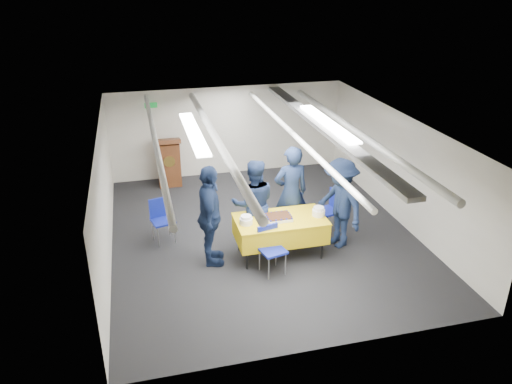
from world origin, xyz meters
TOP-DOWN VIEW (x-y plane):
  - ground at (0.00, 0.00)m, footprint 7.00×7.00m
  - room_shell at (0.09, 0.41)m, footprint 6.00×7.00m
  - serving_table at (0.12, -0.86)m, footprint 1.68×0.92m
  - sheet_cake at (0.08, -0.88)m, footprint 0.47×0.36m
  - plate_stack_left at (-0.54, -0.91)m, footprint 0.24×0.24m
  - plate_stack_right at (0.85, -0.91)m, footprint 0.24×0.24m
  - podium at (-1.60, 3.05)m, footprint 0.62×0.53m
  - chair_near at (-0.20, -1.34)m, footprint 0.51×0.51m
  - chair_right at (1.43, -0.16)m, footprint 0.52×0.52m
  - chair_left at (-2.00, 0.27)m, footprint 0.51×0.51m
  - sailor_a at (0.53, -0.20)m, footprint 0.72×0.50m
  - sailor_b at (-0.27, -0.38)m, footprint 0.93×0.76m
  - sailor_c at (-1.18, -0.82)m, footprint 0.64×1.18m
  - sailor_d at (1.33, -0.77)m, footprint 0.99×1.31m

SIDE VIEW (x-z plane):
  - ground at x=0.00m, z-range 0.00..0.00m
  - chair_near at x=-0.20m, z-range 0.10..0.97m
  - chair_right at x=1.43m, z-range 0.10..0.97m
  - chair_left at x=-2.00m, z-range 0.10..0.97m
  - serving_table at x=0.12m, z-range 0.17..0.94m
  - podium at x=-1.60m, z-range -0.01..1.24m
  - sheet_cake at x=0.08m, z-range 0.77..0.85m
  - plate_stack_left at x=-0.54m, z-range 0.76..0.93m
  - plate_stack_right at x=0.85m, z-range 0.76..0.94m
  - sailor_b at x=-0.27m, z-range 0.00..1.78m
  - sailor_d at x=1.33m, z-range 0.00..1.80m
  - sailor_c at x=-1.18m, z-range 0.00..1.91m
  - sailor_a at x=0.53m, z-range 0.00..1.92m
  - room_shell at x=0.09m, z-range 0.66..2.96m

